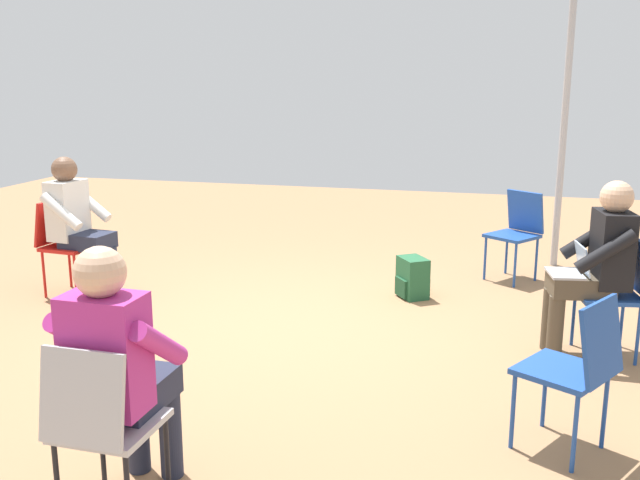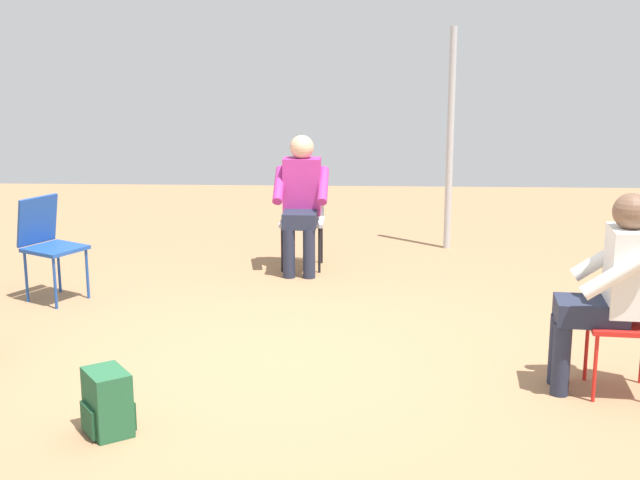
{
  "view_description": "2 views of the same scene",
  "coord_description": "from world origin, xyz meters",
  "px_view_note": "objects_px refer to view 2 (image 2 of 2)",
  "views": [
    {
      "loc": [
        -5.02,
        -1.57,
        1.92
      ],
      "look_at": [
        0.15,
        -0.2,
        0.68
      ],
      "focal_mm": 40.0,
      "sensor_mm": 36.0,
      "label": 1
    },
    {
      "loc": [
        5.53,
        0.55,
        2.16
      ],
      "look_at": [
        -0.3,
        0.3,
        0.78
      ],
      "focal_mm": 50.0,
      "sensor_mm": 36.0,
      "label": 2
    }
  ],
  "objects_px": {
    "chair_west": "(303,214)",
    "person_in_white": "(610,283)",
    "person_in_magenta": "(301,196)",
    "chair_north": "(636,315)",
    "chair_southwest": "(48,240)",
    "backpack_near_laptop_user": "(108,406)"
  },
  "relations": [
    {
      "from": "backpack_near_laptop_user",
      "to": "chair_west",
      "type": "bearing_deg",
      "value": 166.78
    },
    {
      "from": "chair_north",
      "to": "person_in_white",
      "type": "xyz_separation_m",
      "value": [
        -0.02,
        -0.17,
        0.2
      ]
    },
    {
      "from": "person_in_white",
      "to": "person_in_magenta",
      "type": "distance_m",
      "value": 3.42
    },
    {
      "from": "backpack_near_laptop_user",
      "to": "person_in_magenta",
      "type": "bearing_deg",
      "value": 166.22
    },
    {
      "from": "person_in_white",
      "to": "person_in_magenta",
      "type": "bearing_deg",
      "value": 41.75
    },
    {
      "from": "chair_north",
      "to": "person_in_magenta",
      "type": "distance_m",
      "value": 3.54
    },
    {
      "from": "person_in_white",
      "to": "backpack_near_laptop_user",
      "type": "bearing_deg",
      "value": 109.24
    },
    {
      "from": "chair_west",
      "to": "person_in_magenta",
      "type": "relative_size",
      "value": 0.69
    },
    {
      "from": "person_in_magenta",
      "to": "chair_north",
      "type": "bearing_deg",
      "value": 129.36
    },
    {
      "from": "chair_north",
      "to": "person_in_white",
      "type": "relative_size",
      "value": 0.69
    },
    {
      "from": "chair_north",
      "to": "backpack_near_laptop_user",
      "type": "bearing_deg",
      "value": 108.23
    },
    {
      "from": "chair_west",
      "to": "backpack_near_laptop_user",
      "type": "height_order",
      "value": "chair_west"
    },
    {
      "from": "chair_west",
      "to": "person_in_white",
      "type": "bearing_deg",
      "value": 125.71
    },
    {
      "from": "chair_southwest",
      "to": "chair_north",
      "type": "bearing_deg",
      "value": 97.06
    },
    {
      "from": "chair_west",
      "to": "person_in_magenta",
      "type": "xyz_separation_m",
      "value": [
        0.17,
        -0.0,
        0.2
      ]
    },
    {
      "from": "person_in_magenta",
      "to": "backpack_near_laptop_user",
      "type": "relative_size",
      "value": 3.44
    },
    {
      "from": "person_in_white",
      "to": "chair_west",
      "type": "bearing_deg",
      "value": 40.12
    },
    {
      "from": "chair_southwest",
      "to": "person_in_magenta",
      "type": "relative_size",
      "value": 0.69
    },
    {
      "from": "chair_west",
      "to": "person_in_white",
      "type": "distance_m",
      "value": 3.56
    },
    {
      "from": "chair_southwest",
      "to": "person_in_magenta",
      "type": "bearing_deg",
      "value": 146.47
    },
    {
      "from": "person_in_magenta",
      "to": "chair_west",
      "type": "bearing_deg",
      "value": -90.0
    },
    {
      "from": "chair_west",
      "to": "person_in_magenta",
      "type": "distance_m",
      "value": 0.26
    }
  ]
}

